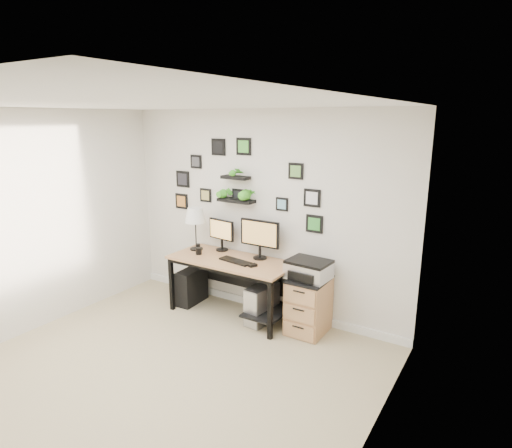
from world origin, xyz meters
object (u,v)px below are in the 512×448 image
Objects in this scene: desk at (235,268)px; pc_tower_black at (192,286)px; table_lamp at (195,216)px; monitor_right at (260,236)px; pc_tower_grey at (262,304)px; mug at (199,251)px; printer at (309,269)px; file_cabinet at (308,305)px; monitor_left at (221,232)px.

desk reaches higher than pc_tower_black.
table_lamp reaches higher than desk.
pc_tower_grey is at bearing -52.52° from monitor_right.
mug is 0.19× the size of pc_tower_black.
printer reaches higher than mug.
mug is at bearing -175.65° from pc_tower_grey.
printer is at bearing 147.32° from file_cabinet.
monitor_left is 0.89× the size of pc_tower_black.
table_lamp is 1.15× the size of pc_tower_grey.
table_lamp is 1.72m from printer.
table_lamp is 1.15× the size of printer.
printer is at bearing -5.89° from monitor_left.
mug is 0.18× the size of printer.
desk is at bearing -146.38° from monitor_right.
pc_tower_black is at bearing -177.39° from file_cabinet.
table_lamp is 1.21× the size of pc_tower_black.
pc_tower_grey is (0.77, -0.23, -0.76)m from monitor_left.
desk is 1.01m from printer.
pc_tower_black is at bearing 160.80° from mug.
file_cabinet is at bearing -32.68° from printer.
pc_tower_grey is (1.09, -0.08, -0.97)m from table_lamp.
pc_tower_grey is (0.41, -0.02, -0.39)m from desk.
printer is (1.35, -0.14, -0.22)m from monitor_left.
printer is at bearing 6.01° from mug.
monitor_left is at bearing 29.36° from pc_tower_black.
pc_tower_black is (-0.20, 0.07, -0.56)m from mug.
monitor_left reaches higher than pc_tower_grey.
mug is 1.51m from printer.
monitor_left is 1.10m from pc_tower_grey.
pc_tower_black is 0.71× the size of file_cabinet.
desk is 17.76× the size of mug.
table_lamp reaches higher than pc_tower_grey.
desk is 1.05m from file_cabinet.
file_cabinet is (0.74, -0.12, -0.71)m from monitor_right.
pc_tower_grey is at bearing -16.49° from monitor_left.
pc_tower_black is at bearing -168.70° from monitor_right.
desk reaches higher than file_cabinet.
table_lamp is at bearing 137.46° from mug.
monitor_left is 4.74× the size of mug.
pc_tower_black is at bearing -177.04° from printer.
monitor_right is at bearing 127.48° from pc_tower_grey.
mug is at bearing -174.42° from file_cabinet.
printer reaches higher than pc_tower_black.
pc_tower_grey is 0.80m from printer.
table_lamp is (-0.67, 0.06, 0.59)m from desk.
monitor_left is 0.39m from mug.
monitor_left reaches higher than desk.
file_cabinet is at bearing 7.49° from pc_tower_grey.
pc_tower_black is at bearing -115.90° from table_lamp.
monitor_right is 1.08× the size of pc_tower_grey.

